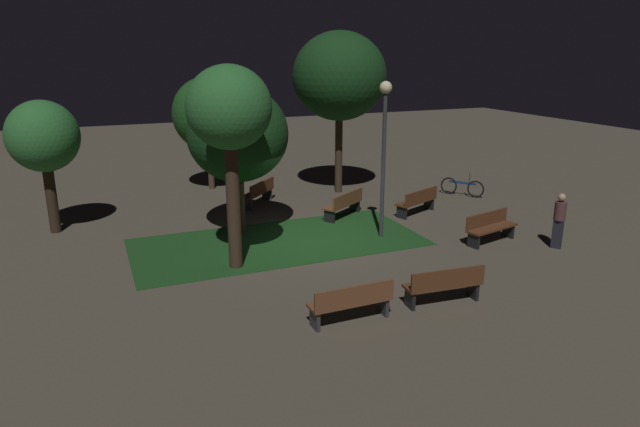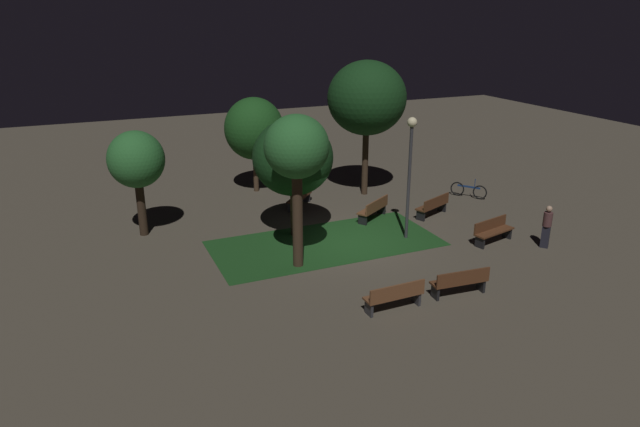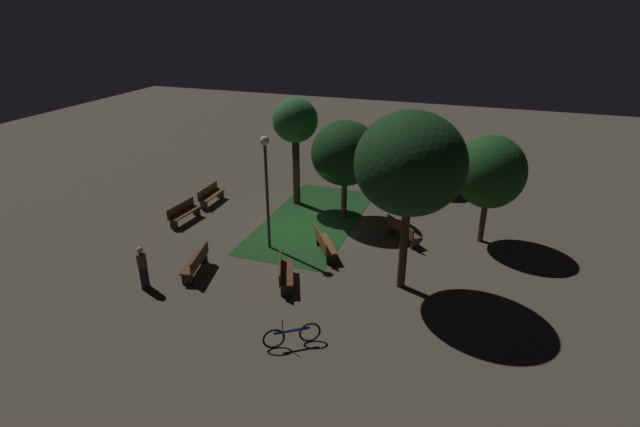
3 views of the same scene
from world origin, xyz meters
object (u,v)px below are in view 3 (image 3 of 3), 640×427
Objects in this scene: bench_front_right at (184,212)px; bench_lawn_edge at (196,262)px; tree_right_canopy at (490,172)px; tree_left_canopy at (295,122)px; tree_back_right at (345,153)px; pedestrian at (143,267)px; bench_by_lamp at (324,244)px; lamp_post_path_center at (266,174)px; bicycle at (292,335)px; tree_tall_center at (410,164)px; bench_near_trees at (284,272)px; bench_front_left at (210,194)px; tree_lawn_side at (418,132)px; bench_back_row at (402,230)px.

bench_front_right and bench_lawn_edge have the same top height.
tree_left_canopy is at bearing -98.15° from tree_right_canopy.
pedestrian is (7.99, -4.81, -2.22)m from tree_back_right.
bench_by_lamp is 3.51m from lamp_post_path_center.
tree_back_right is 3.11× the size of bicycle.
tree_tall_center is at bearing 78.50° from bench_front_right.
lamp_post_path_center reaches higher than bench_near_trees.
bench_by_lamp is at bearing 66.02° from bench_front_left.
bench_by_lamp is 5.53m from bicycle.
tree_right_canopy is (-3.28, 5.76, 2.54)m from bench_by_lamp.
pedestrian is (5.15, 1.87, 0.37)m from bench_front_right.
tree_tall_center is 1.37× the size of tree_back_right.
lamp_post_path_center reaches higher than bench_by_lamp.
bench_by_lamp is at bearing 94.11° from lamp_post_path_center.
tree_back_right is 1.01× the size of tree_right_canopy.
tree_lawn_side is at bearing 153.27° from bench_lawn_edge.
bench_front_right and bench_near_trees have the same top height.
bench_by_lamp is 2.57m from bench_near_trees.
bicycle is (2.97, 1.52, -0.14)m from bench_near_trees.
tree_left_canopy is (-3.72, 4.00, 3.55)m from bench_front_right.
bench_by_lamp is 6.70m from pedestrian.
tree_back_right is (0.88, 2.69, -0.96)m from tree_left_canopy.
tree_tall_center is at bearing 78.74° from lamp_post_path_center.
bench_front_right is 12.42m from tree_lawn_side.
tree_left_canopy is at bearing -132.88° from tree_tall_center.
tree_back_right reaches higher than tree_right_canopy.
bench_lawn_edge is at bearing -29.13° from tree_back_right.
tree_back_right reaches higher than pedestrian.
bench_front_left is 0.35× the size of tree_left_canopy.
tree_tall_center is 3.83× the size of pedestrian.
tree_left_canopy reaches higher than bench_lawn_edge.
bench_near_trees is 0.41× the size of tree_right_canopy.
tree_tall_center reaches higher than bicycle.
tree_tall_center is 5.83m from lamp_post_path_center.
lamp_post_path_center is at bearing -101.26° from tree_tall_center.
lamp_post_path_center is at bearing 148.78° from bench_lawn_edge.
bench_back_row is 10.16m from pedestrian.
tree_back_right is 5.83m from tree_lawn_side.
tree_tall_center is (-1.22, 3.91, 4.01)m from bench_near_trees.
bench_near_trees is 3.34m from bicycle.
tree_left_canopy reaches higher than lamp_post_path_center.
bench_lawn_edge is 1.14× the size of bench_back_row.
pedestrian is at bearing -28.19° from tree_lawn_side.
bicycle is (8.56, 7.85, -0.14)m from bench_front_left.
tree_left_canopy is 8.88m from tree_right_canopy.
bench_front_right is at bearing -81.83° from bench_back_row.
bench_front_left and bench_front_right have the same top height.
bench_lawn_edge and bench_back_row have the same top height.
bench_front_left is at bearing -153.14° from bench_lawn_edge.
bicycle is at bearing 61.93° from bench_lawn_edge.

